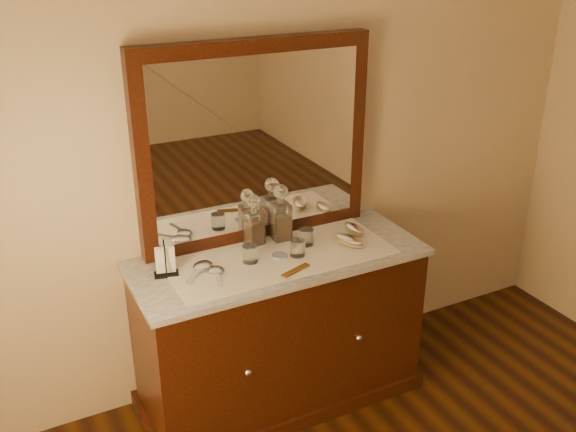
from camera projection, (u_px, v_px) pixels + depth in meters
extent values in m
plane|color=tan|center=(251.00, 131.00, 3.15)|extent=(4.50, 4.50, 0.00)
cube|color=black|center=(279.00, 331.00, 3.31)|extent=(1.40, 0.55, 0.82)
cube|color=black|center=(280.00, 389.00, 3.46)|extent=(1.46, 0.59, 0.08)
sphere|color=silver|center=(248.00, 373.00, 2.94)|extent=(0.04, 0.04, 0.04)
sphere|color=silver|center=(359.00, 338.00, 3.19)|extent=(0.04, 0.04, 0.04)
cube|color=silver|center=(279.00, 258.00, 3.14)|extent=(1.44, 0.59, 0.03)
cube|color=black|center=(256.00, 143.00, 3.13)|extent=(1.20, 0.08, 1.00)
cube|color=white|center=(259.00, 145.00, 3.10)|extent=(1.06, 0.01, 0.86)
cube|color=beige|center=(281.00, 257.00, 3.11)|extent=(1.10, 0.45, 0.00)
cylinder|color=silver|center=(280.00, 256.00, 3.10)|extent=(0.10, 0.10, 0.01)
cube|color=brown|center=(296.00, 270.00, 2.98)|extent=(0.17, 0.08, 0.01)
cube|color=black|center=(166.00, 274.00, 2.96)|extent=(0.12, 0.09, 0.01)
cylinder|color=black|center=(166.00, 262.00, 2.89)|extent=(0.01, 0.01, 0.17)
cylinder|color=black|center=(165.00, 255.00, 2.95)|extent=(0.01, 0.01, 0.17)
cube|color=white|center=(165.00, 260.00, 2.92)|extent=(0.10, 0.06, 0.13)
cube|color=#9B5216|center=(254.00, 233.00, 3.22)|extent=(0.08, 0.08, 0.12)
cube|color=white|center=(254.00, 228.00, 3.21)|extent=(0.09, 0.09, 0.17)
cylinder|color=white|center=(254.00, 210.00, 3.16)|extent=(0.04, 0.04, 0.03)
sphere|color=white|center=(253.00, 201.00, 3.15)|extent=(0.08, 0.08, 0.07)
cube|color=#9B5216|center=(281.00, 227.00, 3.26)|extent=(0.08, 0.08, 0.13)
cube|color=white|center=(281.00, 222.00, 3.25)|extent=(0.10, 0.10, 0.19)
cylinder|color=white|center=(281.00, 201.00, 3.21)|extent=(0.04, 0.04, 0.03)
sphere|color=white|center=(281.00, 192.00, 3.18)|extent=(0.08, 0.08, 0.07)
ellipsoid|color=#937C5A|center=(349.00, 242.00, 3.22)|extent=(0.13, 0.18, 0.02)
ellipsoid|color=silver|center=(349.00, 239.00, 3.22)|extent=(0.13, 0.18, 0.02)
ellipsoid|color=#937C5A|center=(354.00, 231.00, 3.35)|extent=(0.07, 0.15, 0.02)
ellipsoid|color=silver|center=(354.00, 227.00, 3.34)|extent=(0.07, 0.15, 0.02)
ellipsoid|color=silver|center=(203.00, 266.00, 3.01)|extent=(0.14, 0.14, 0.02)
cube|color=silver|center=(194.00, 276.00, 2.92)|extent=(0.12, 0.12, 0.01)
ellipsoid|color=silver|center=(216.00, 270.00, 2.97)|extent=(0.09, 0.11, 0.02)
cube|color=silver|center=(218.00, 279.00, 2.90)|extent=(0.05, 0.12, 0.01)
cylinder|color=white|center=(306.00, 237.00, 3.21)|extent=(0.07, 0.07, 0.08)
cylinder|color=white|center=(297.00, 248.00, 3.11)|extent=(0.07, 0.07, 0.08)
cylinder|color=white|center=(250.00, 254.00, 3.05)|extent=(0.07, 0.07, 0.08)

